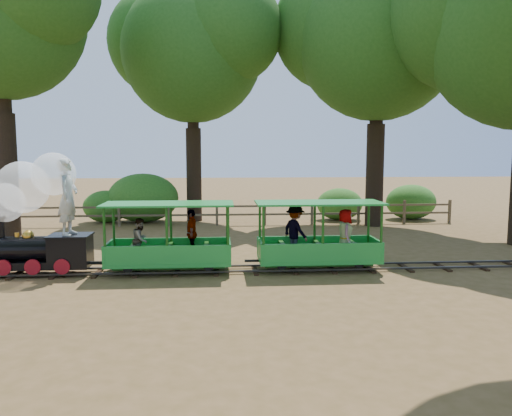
{
  "coord_description": "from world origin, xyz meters",
  "views": [
    {
      "loc": [
        -0.93,
        -12.61,
        3.11
      ],
      "look_at": [
        0.06,
        0.5,
        1.59
      ],
      "focal_mm": 35.0,
      "sensor_mm": 36.0,
      "label": 1
    }
  ],
  "objects": [
    {
      "name": "ground",
      "position": [
        0.0,
        0.0,
        0.0
      ],
      "size": [
        90.0,
        90.0,
        0.0
      ],
      "primitive_type": "plane",
      "color": "brown",
      "rests_on": "ground"
    },
    {
      "name": "track",
      "position": [
        0.0,
        0.0,
        0.07
      ],
      "size": [
        22.0,
        1.0,
        0.1
      ],
      "color": "#3F3D3A",
      "rests_on": "ground"
    },
    {
      "name": "locomotive",
      "position": [
        -5.5,
        0.06,
        1.77
      ],
      "size": [
        2.72,
        1.28,
        3.13
      ],
      "color": "black",
      "rests_on": "ground"
    },
    {
      "name": "carriage_front",
      "position": [
        -2.19,
        0.03,
        0.75
      ],
      "size": [
        3.26,
        1.33,
        1.69
      ],
      "color": "#1F9034",
      "rests_on": "track"
    },
    {
      "name": "carriage_rear",
      "position": [
        1.6,
        0.06,
        0.82
      ],
      "size": [
        3.26,
        1.48,
        1.69
      ],
      "color": "#1F9034",
      "rests_on": "track"
    },
    {
      "name": "oak_nc",
      "position": [
        -2.03,
        9.58,
        7.6
      ],
      "size": [
        7.53,
        6.62,
        10.31
      ],
      "color": "#2D2116",
      "rests_on": "ground"
    },
    {
      "name": "oak_ne",
      "position": [
        5.47,
        7.59,
        7.88
      ],
      "size": [
        8.16,
        7.18,
        10.82
      ],
      "color": "#2D2116",
      "rests_on": "ground"
    },
    {
      "name": "fence",
      "position": [
        0.0,
        8.0,
        0.58
      ],
      "size": [
        18.1,
        0.1,
        1.0
      ],
      "color": "brown",
      "rests_on": "ground"
    },
    {
      "name": "shrub_west",
      "position": [
        -5.78,
        9.3,
        0.7
      ],
      "size": [
        2.01,
        1.55,
        1.39
      ],
      "primitive_type": "ellipsoid",
      "color": "#2D6B1E",
      "rests_on": "ground"
    },
    {
      "name": "shrub_mid_w",
      "position": [
        -4.2,
        9.3,
        1.06
      ],
      "size": [
        3.06,
        2.36,
        2.12
      ],
      "primitive_type": "ellipsoid",
      "color": "#2D6B1E",
      "rests_on": "ground"
    },
    {
      "name": "shrub_mid_e",
      "position": [
        4.5,
        9.3,
        0.71
      ],
      "size": [
        2.06,
        1.58,
        1.43
      ],
      "primitive_type": "ellipsoid",
      "color": "#2D6B1E",
      "rests_on": "ground"
    },
    {
      "name": "shrub_east",
      "position": [
        7.8,
        9.3,
        0.79
      ],
      "size": [
        2.28,
        1.75,
        1.58
      ],
      "primitive_type": "ellipsoid",
      "color": "#2D6B1E",
      "rests_on": "ground"
    }
  ]
}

